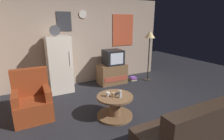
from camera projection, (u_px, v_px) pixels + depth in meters
ground_plane at (125, 118)px, 3.44m from camera, size 12.00×12.00×0.00m
wall_with_art at (84, 42)px, 5.19m from camera, size 5.20×0.12×2.54m
fridge at (59, 64)px, 4.60m from camera, size 0.60×0.62×1.77m
tv_stand at (112, 74)px, 5.31m from camera, size 0.84×0.53×0.60m
crt_tv at (113, 57)px, 5.18m from camera, size 0.54×0.51×0.44m
standing_lamp at (150, 38)px, 5.30m from camera, size 0.32×0.32×1.59m
coffee_table at (115, 106)px, 3.44m from camera, size 0.72×0.72×0.45m
wine_glass at (120, 94)px, 3.28m from camera, size 0.05×0.05×0.15m
mug_ceramic_white at (108, 94)px, 3.34m from camera, size 0.08×0.08×0.09m
mug_ceramic_tan at (113, 95)px, 3.32m from camera, size 0.08×0.08×0.09m
remote_control at (117, 94)px, 3.45m from camera, size 0.16×0.09×0.02m
armchair at (33, 101)px, 3.41m from camera, size 0.68×0.68×0.96m
couch at (197, 135)px, 2.44m from camera, size 1.70×0.80×0.92m
book_stack at (133, 79)px, 5.61m from camera, size 0.22×0.17×0.12m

